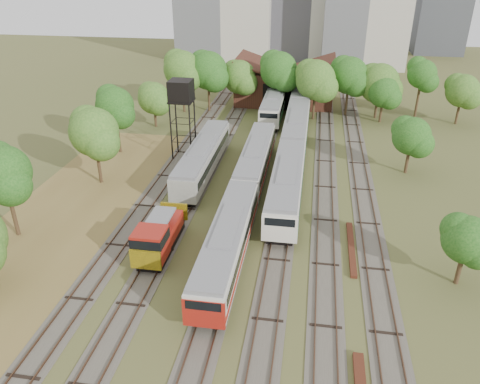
% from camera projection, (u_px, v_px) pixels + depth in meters
% --- Properties ---
extents(ground, '(240.00, 240.00, 0.00)m').
position_uv_depth(ground, '(231.00, 351.00, 30.04)').
color(ground, '#475123').
rests_on(ground, ground).
extents(dry_grass_patch, '(14.00, 60.00, 0.04)m').
position_uv_depth(dry_grass_patch, '(39.00, 255.00, 39.63)').
color(dry_grass_patch, brown).
rests_on(dry_grass_patch, ground).
extents(tracks, '(24.60, 80.00, 0.19)m').
position_uv_depth(tracks, '(265.00, 183.00, 52.11)').
color(tracks, '#4C473D').
rests_on(tracks, ground).
extents(railcar_red_set, '(2.87, 34.58, 3.54)m').
position_uv_depth(railcar_red_set, '(244.00, 195.00, 45.52)').
color(railcar_red_set, black).
rests_on(railcar_red_set, ground).
extents(railcar_green_set, '(3.09, 52.08, 3.83)m').
position_uv_depth(railcar_green_set, '(296.00, 129.00, 62.21)').
color(railcar_green_set, black).
rests_on(railcar_green_set, ground).
extents(railcar_rear, '(2.99, 16.08, 3.70)m').
position_uv_depth(railcar_rear, '(274.00, 105.00, 72.45)').
color(railcar_rear, black).
rests_on(railcar_rear, ground).
extents(shunter_locomotive, '(2.55, 8.10, 3.33)m').
position_uv_depth(shunter_locomotive, '(158.00, 238.00, 39.15)').
color(shunter_locomotive, black).
rests_on(shunter_locomotive, ground).
extents(old_grey_coach, '(2.90, 18.00, 3.59)m').
position_uv_depth(old_grey_coach, '(203.00, 158.00, 53.50)').
color(old_grey_coach, black).
rests_on(old_grey_coach, ground).
extents(water_tower, '(2.78, 2.78, 9.66)m').
position_uv_depth(water_tower, '(181.00, 93.00, 55.31)').
color(water_tower, black).
rests_on(water_tower, ground).
extents(rail_pile_far, '(0.52, 8.33, 0.27)m').
position_uv_depth(rail_pile_far, '(351.00, 248.00, 40.34)').
color(rail_pile_far, '#502517').
rests_on(rail_pile_far, ground).
extents(maintenance_shed, '(16.45, 11.55, 7.58)m').
position_uv_depth(maintenance_shed, '(285.00, 85.00, 79.87)').
color(maintenance_shed, '#3D1F16').
rests_on(maintenance_shed, ground).
extents(tree_band_left, '(7.79, 53.79, 8.60)m').
position_uv_depth(tree_band_left, '(60.00, 155.00, 45.59)').
color(tree_band_left, '#382616').
rests_on(tree_band_left, ground).
extents(tree_band_far, '(47.24, 9.75, 9.67)m').
position_uv_depth(tree_band_far, '(298.00, 76.00, 71.68)').
color(tree_band_far, '#382616').
rests_on(tree_band_far, ground).
extents(tree_band_right, '(5.90, 43.43, 6.86)m').
position_uv_depth(tree_band_right, '(405.00, 127.00, 55.51)').
color(tree_band_right, '#382616').
rests_on(tree_band_right, ground).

